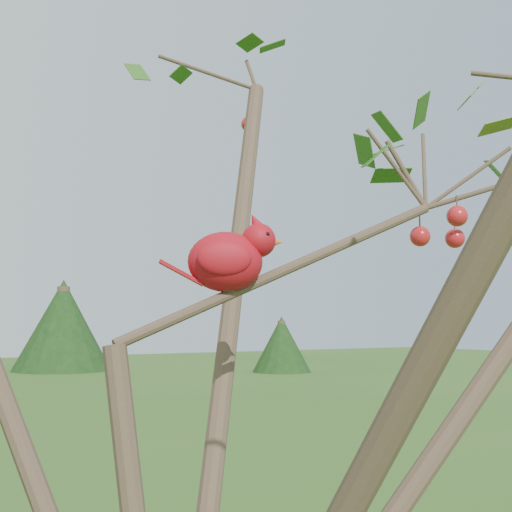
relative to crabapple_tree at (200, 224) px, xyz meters
The scene contains 2 objects.
crabapple_tree is the anchor object (origin of this frame).
cardinal 0.16m from the crabapple_tree, 43.92° to the left, with size 0.19×0.14×0.14m.
Camera 1 is at (-0.44, -0.91, 1.98)m, focal length 50.00 mm.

